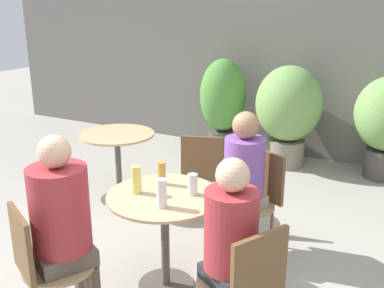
# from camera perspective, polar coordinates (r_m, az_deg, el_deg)

# --- Properties ---
(storefront_wall) EXTENTS (10.00, 0.06, 3.00)m
(storefront_wall) POSITION_cam_1_polar(r_m,az_deg,el_deg) (5.90, 15.39, 12.45)
(storefront_wall) COLOR slate
(storefront_wall) RESTS_ON ground_plane
(cafe_table_near) EXTENTS (0.79, 0.79, 0.72)m
(cafe_table_near) POSITION_cam_1_polar(r_m,az_deg,el_deg) (3.14, -3.49, -9.07)
(cafe_table_near) COLOR #514C47
(cafe_table_near) RESTS_ON ground_plane
(cafe_table_far) EXTENTS (0.75, 0.75, 0.72)m
(cafe_table_far) POSITION_cam_1_polar(r_m,az_deg,el_deg) (4.59, -9.43, -0.66)
(cafe_table_far) COLOR #514C47
(cafe_table_far) RESTS_ON ground_plane
(bistro_chair_0) EXTENTS (0.48, 0.49, 0.85)m
(bistro_chair_0) POSITION_cam_1_polar(r_m,az_deg,el_deg) (2.88, -18.54, -13.78)
(bistro_chair_0) COLOR #997F56
(bistro_chair_0) RESTS_ON ground_plane
(bistro_chair_1) EXTENTS (0.49, 0.48, 0.85)m
(bistro_chair_1) POSITION_cam_1_polar(r_m,az_deg,el_deg) (2.57, 6.84, -16.99)
(bistro_chair_1) COLOR #997F56
(bistro_chair_1) RESTS_ON ground_plane
(bistro_chair_2) EXTENTS (0.48, 0.49, 0.85)m
(bistro_chair_2) POSITION_cam_1_polar(r_m,az_deg,el_deg) (3.62, 8.15, -6.25)
(bistro_chair_2) COLOR #997F56
(bistro_chair_2) RESTS_ON ground_plane
(bistro_chair_4) EXTENTS (0.47, 0.48, 0.85)m
(bistro_chair_4) POSITION_cam_1_polar(r_m,az_deg,el_deg) (4.11, 1.41, -3.13)
(bistro_chair_4) COLOR #997F56
(bistro_chair_4) RESTS_ON ground_plane
(seated_person_0) EXTENTS (0.42, 0.43, 1.26)m
(seated_person_0) POSITION_cam_1_polar(r_m,az_deg,el_deg) (2.80, -16.05, -9.14)
(seated_person_0) COLOR brown
(seated_person_0) RESTS_ON ground_plane
(seated_person_1) EXTENTS (0.37, 0.36, 1.18)m
(seated_person_1) POSITION_cam_1_polar(r_m,az_deg,el_deg) (2.56, 4.78, -11.87)
(seated_person_1) COLOR #2D2D33
(seated_person_1) RESTS_ON ground_plane
(seated_person_2) EXTENTS (0.37, 0.38, 1.20)m
(seated_person_2) POSITION_cam_1_polar(r_m,az_deg,el_deg) (3.45, 6.48, -3.73)
(seated_person_2) COLOR gray
(seated_person_2) RESTS_ON ground_plane
(beer_glass_0) EXTENTS (0.07, 0.07, 0.15)m
(beer_glass_0) POSITION_cam_1_polar(r_m,az_deg,el_deg) (3.04, 0.07, -5.14)
(beer_glass_0) COLOR silver
(beer_glass_0) RESTS_ON cafe_table_near
(beer_glass_1) EXTENTS (0.06, 0.06, 0.16)m
(beer_glass_1) POSITION_cam_1_polar(r_m,az_deg,el_deg) (3.22, -3.87, -3.72)
(beer_glass_1) COLOR #B28433
(beer_glass_1) RESTS_ON cafe_table_near
(beer_glass_2) EXTENTS (0.07, 0.07, 0.19)m
(beer_glass_2) POSITION_cam_1_polar(r_m,az_deg,el_deg) (3.08, -7.07, -4.51)
(beer_glass_2) COLOR #DBC65B
(beer_glass_2) RESTS_ON cafe_table_near
(beer_glass_3) EXTENTS (0.07, 0.07, 0.19)m
(beer_glass_3) POSITION_cam_1_polar(r_m,az_deg,el_deg) (2.86, -3.88, -6.27)
(beer_glass_3) COLOR silver
(beer_glass_3) RESTS_ON cafe_table_near
(potted_plant_0) EXTENTS (0.60, 0.60, 1.28)m
(potted_plant_0) POSITION_cam_1_polar(r_m,az_deg,el_deg) (5.90, 3.93, 5.48)
(potted_plant_0) COLOR #47423D
(potted_plant_0) RESTS_ON ground_plane
(potted_plant_1) EXTENTS (0.81, 0.81, 1.25)m
(potted_plant_1) POSITION_cam_1_polar(r_m,az_deg,el_deg) (5.61, 12.16, 4.40)
(potted_plant_1) COLOR slate
(potted_plant_1) RESTS_ON ground_plane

